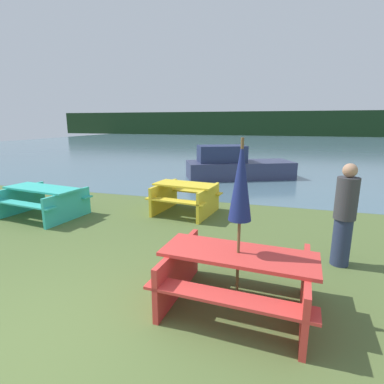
{
  "coord_description": "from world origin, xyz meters",
  "views": [
    {
      "loc": [
        2.32,
        -1.93,
        2.28
      ],
      "look_at": [
        0.57,
        3.92,
        0.85
      ],
      "focal_mm": 28.0,
      "sensor_mm": 36.0,
      "label": 1
    }
  ],
  "objects_px": {
    "picnic_table_yellow": "(185,196)",
    "person": "(345,216)",
    "umbrella_navy": "(241,182)",
    "picnic_table_teal": "(43,198)",
    "boat": "(236,166)",
    "picnic_table_red": "(237,273)"
  },
  "relations": [
    {
      "from": "picnic_table_teal",
      "to": "picnic_table_yellow",
      "type": "relative_size",
      "value": 1.22
    },
    {
      "from": "picnic_table_yellow",
      "to": "umbrella_navy",
      "type": "xyz_separation_m",
      "value": [
        1.84,
        -3.6,
        1.15
      ]
    },
    {
      "from": "picnic_table_yellow",
      "to": "umbrella_navy",
      "type": "bearing_deg",
      "value": -62.93
    },
    {
      "from": "picnic_table_teal",
      "to": "boat",
      "type": "relative_size",
      "value": 0.45
    },
    {
      "from": "picnic_table_teal",
      "to": "picnic_table_yellow",
      "type": "bearing_deg",
      "value": 20.88
    },
    {
      "from": "picnic_table_red",
      "to": "picnic_table_yellow",
      "type": "bearing_deg",
      "value": 117.07
    },
    {
      "from": "picnic_table_red",
      "to": "picnic_table_teal",
      "type": "relative_size",
      "value": 0.95
    },
    {
      "from": "picnic_table_yellow",
      "to": "umbrella_navy",
      "type": "relative_size",
      "value": 0.8
    },
    {
      "from": "picnic_table_yellow",
      "to": "boat",
      "type": "distance_m",
      "value": 5.3
    },
    {
      "from": "picnic_table_red",
      "to": "boat",
      "type": "bearing_deg",
      "value": 98.75
    },
    {
      "from": "picnic_table_red",
      "to": "boat",
      "type": "xyz_separation_m",
      "value": [
        -1.37,
        8.89,
        0.04
      ]
    },
    {
      "from": "picnic_table_teal",
      "to": "picnic_table_yellow",
      "type": "height_order",
      "value": "picnic_table_yellow"
    },
    {
      "from": "picnic_table_red",
      "to": "picnic_table_teal",
      "type": "height_order",
      "value": "picnic_table_red"
    },
    {
      "from": "person",
      "to": "picnic_table_red",
      "type": "bearing_deg",
      "value": -131.61
    },
    {
      "from": "picnic_table_teal",
      "to": "boat",
      "type": "bearing_deg",
      "value": 60.18
    },
    {
      "from": "picnic_table_red",
      "to": "picnic_table_yellow",
      "type": "distance_m",
      "value": 4.05
    },
    {
      "from": "person",
      "to": "picnic_table_teal",
      "type": "bearing_deg",
      "value": 173.68
    },
    {
      "from": "picnic_table_teal",
      "to": "umbrella_navy",
      "type": "relative_size",
      "value": 0.98
    },
    {
      "from": "picnic_table_yellow",
      "to": "person",
      "type": "distance_m",
      "value": 3.85
    },
    {
      "from": "umbrella_navy",
      "to": "boat",
      "type": "bearing_deg",
      "value": 98.75
    },
    {
      "from": "umbrella_navy",
      "to": "boat",
      "type": "xyz_separation_m",
      "value": [
        -1.37,
        8.89,
        -1.11
      ]
    },
    {
      "from": "picnic_table_teal",
      "to": "picnic_table_red",
      "type": "bearing_deg",
      "value": -24.76
    }
  ]
}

